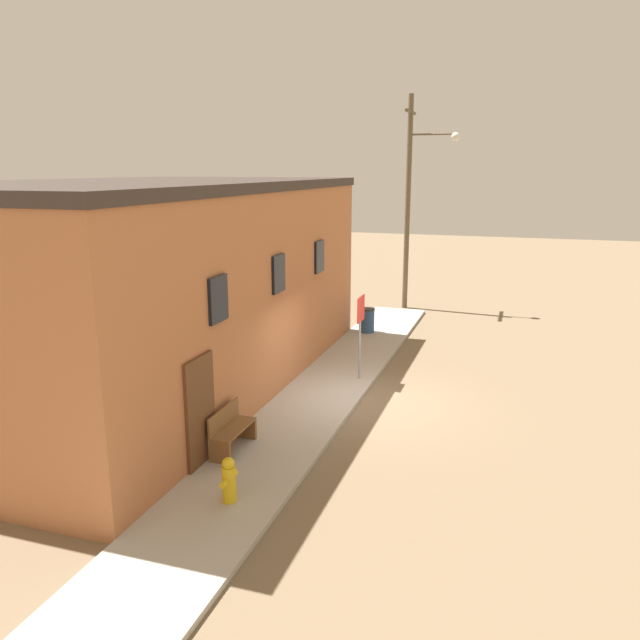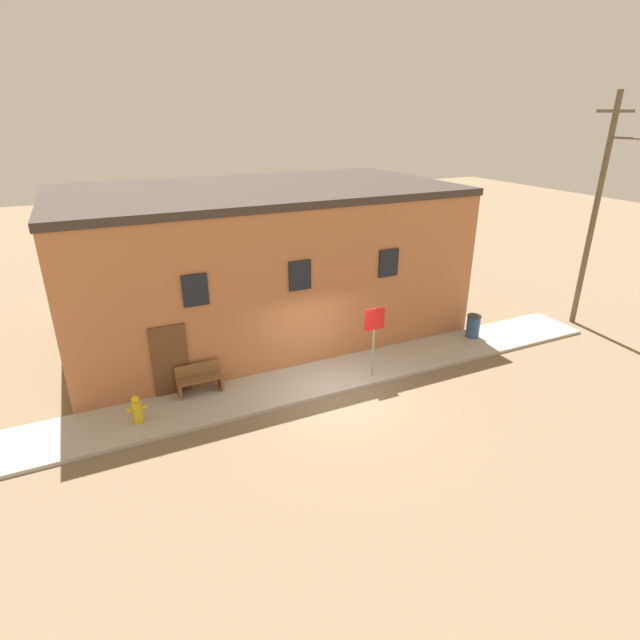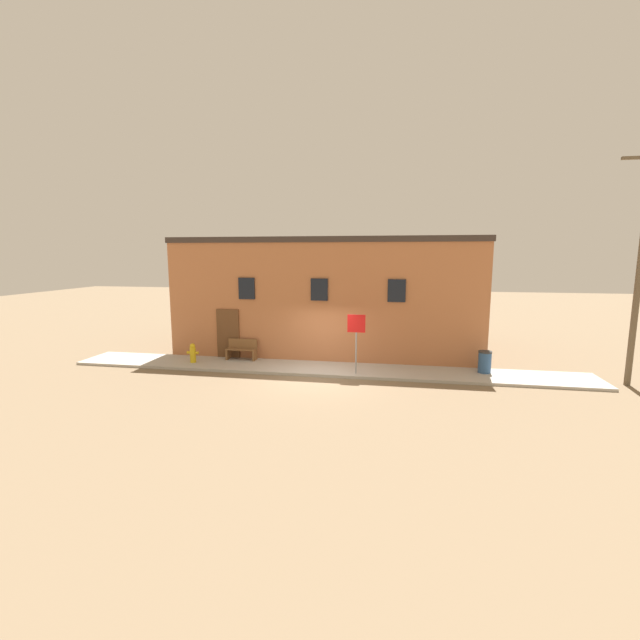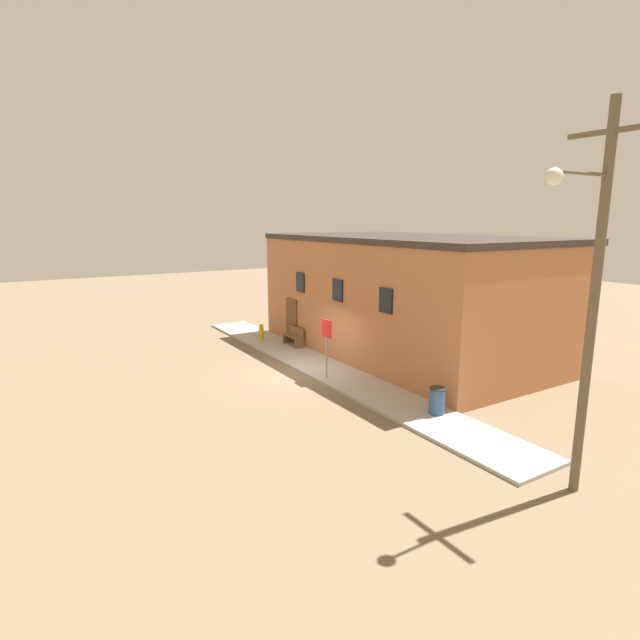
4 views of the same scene
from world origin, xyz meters
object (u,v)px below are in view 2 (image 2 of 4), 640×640
fire_hydrant (137,409)px  stop_sign (374,330)px  trash_bin (473,326)px  utility_pole (601,205)px  bench (199,379)px

fire_hydrant → stop_sign: bearing=-4.1°
fire_hydrant → trash_bin: size_ratio=0.96×
trash_bin → utility_pole: utility_pole is taller
fire_hydrant → stop_sign: size_ratio=0.36×
fire_hydrant → bench: bearing=25.2°
fire_hydrant → utility_pole: bearing=-0.3°
fire_hydrant → utility_pole: utility_pole is taller
utility_pole → bench: bearing=176.3°
fire_hydrant → utility_pole: size_ratio=0.10×
bench → trash_bin: (9.73, -0.36, 0.01)m
bench → stop_sign: bearing=-15.0°
stop_sign → utility_pole: size_ratio=0.27×
trash_bin → stop_sign: bearing=-168.5°
stop_sign → bench: bearing=165.0°
bench → trash_bin: size_ratio=1.52×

